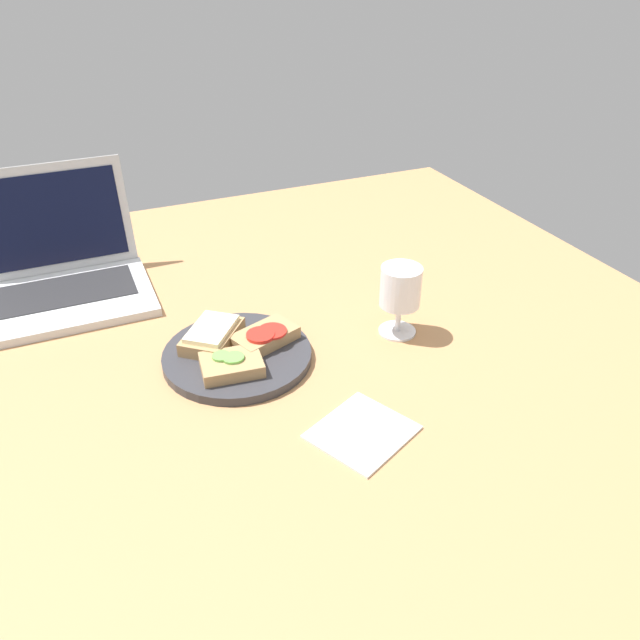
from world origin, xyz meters
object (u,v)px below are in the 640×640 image
laptop (59,273)px  sandwich_with_cheese (212,335)px  sandwich_with_cucumber (231,364)px  napkin (360,433)px  wine_glass (400,290)px  sandwich_with_tomato (265,337)px  plate (237,355)px

laptop → sandwich_with_cheese: bearing=-54.6°
sandwich_with_cucumber → sandwich_with_cheese: (-0.65, 8.69, 0.32)cm
napkin → sandwich_with_cucumber: bearing=123.0°
wine_glass → napkin: (-17.54, -20.55, -8.06)cm
sandwich_with_tomato → sandwich_with_cheese: bearing=153.8°
sandwich_with_cheese → laptop: size_ratio=0.41×
wine_glass → napkin: 28.20cm
plate → laptop: (-24.19, 34.25, 3.70)cm
plate → sandwich_with_cheese: bearing=124.3°
sandwich_with_tomato → napkin: bearing=-77.7°
sandwich_with_tomato → wine_glass: wine_glass is taller
plate → sandwich_with_tomato: sandwich_with_tomato is taller
sandwich_with_cheese → sandwich_with_cucumber: bearing=-85.7°
sandwich_with_tomato → wine_glass: bearing=-8.8°
sandwich_with_cucumber → sandwich_with_tomato: sandwich_with_tomato is taller
sandwich_with_tomato → sandwich_with_cheese: (-7.87, 3.87, 0.20)cm
wine_glass → napkin: size_ratio=0.98×
sandwich_with_cheese → sandwich_with_tomato: bearing=-26.2°
wine_glass → sandwich_with_tomato: bearing=171.2°
wine_glass → laptop: (-52.01, 37.47, -3.79)cm
sandwich_with_cucumber → wine_glass: size_ratio=0.80×
sandwich_with_cheese → laptop: bearing=125.4°
sandwich_with_cheese → laptop: 36.92cm
plate → napkin: (10.28, -23.77, -0.57)cm
wine_glass → laptop: size_ratio=0.40×
laptop → napkin: (34.48, -58.02, -4.27)cm
sandwich_with_cucumber → sandwich_with_tomato: 8.68cm
wine_glass → sandwich_with_cucumber: bearing=-177.5°
sandwich_with_cheese → napkin: 31.00cm
laptop → napkin: size_ratio=2.46×
sandwich_with_cucumber → sandwich_with_tomato: (7.22, 4.82, 0.12)cm
plate → wine_glass: bearing=-6.6°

